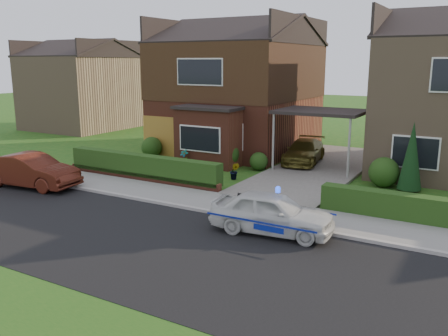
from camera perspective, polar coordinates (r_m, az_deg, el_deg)
The scene contains 23 objects.
ground at distance 12.76m, azimuth -4.95°, elevation -9.94°, with size 120.00×120.00×0.00m, color #1A5015.
road at distance 12.76m, azimuth -4.95°, elevation -9.94°, with size 60.00×6.00×0.02m, color black.
kerb at distance 15.17m, azimuth 1.63°, elevation -5.90°, with size 60.00×0.16×0.12m, color #9E9993.
sidewalk at distance 16.07m, azimuth 3.40°, elevation -4.88°, with size 60.00×2.00×0.10m, color slate.
driveway at distance 22.25m, azimuth 11.33°, elevation -0.09°, with size 3.80×12.00×0.12m, color #666059.
house_left at distance 26.70m, azimuth 1.73°, elevation 10.39°, with size 7.50×9.53×7.25m.
carport_link at distance 21.79m, azimuth 11.59°, elevation 6.56°, with size 3.80×3.00×2.77m.
garage_door at distance 24.99m, azimuth -7.62°, elevation 3.75°, with size 2.20×0.10×2.10m, color olive.
dwarf_wall at distance 20.08m, azimuth -10.01°, elevation -1.07°, with size 7.70×0.25×0.36m, color brown.
hedge_left at distance 20.24m, azimuth -9.72°, elevation -1.48°, with size 7.50×0.55×0.90m, color #1C3D13.
hedge_right at distance 15.80m, azimuth 24.88°, elevation -6.58°, with size 7.50×0.55×0.80m, color #1C3D13.
shrub_left_far at distance 24.87m, azimuth -8.69°, elevation 2.48°, with size 1.08×1.08×1.08m, color #1C3D13.
shrub_left_mid at distance 22.19m, azimuth 0.15°, elevation 1.71°, with size 1.32×1.32×1.32m, color #1C3D13.
shrub_left_near at distance 21.78m, azimuth 4.20°, elevation 0.82°, with size 0.84×0.84×0.84m, color #1C3D13.
shrub_right_near at distance 19.84m, azimuth 18.69°, elevation -0.48°, with size 1.20×1.20×1.20m, color #1C3D13.
conifer_a at distance 19.35m, azimuth 21.61°, elevation 1.09°, with size 0.90×0.90×2.60m, color black.
neighbour_left at distance 37.13m, azimuth -16.64°, elevation 8.66°, with size 6.50×7.00×5.20m, color #907458.
police_car at distance 13.83m, azimuth 5.78°, elevation -5.42°, with size 3.30×3.72×1.39m.
driveway_car at distance 23.11m, azimuth 9.62°, elevation 1.99°, with size 1.53×3.76×1.09m, color brown.
street_car at distance 20.21m, azimuth -22.17°, elevation -0.35°, with size 4.00×1.40×1.32m, color #4F1C11.
potted_plant_a at distance 22.33m, azimuth -4.79°, elevation 1.11°, with size 0.44×0.30×0.84m, color gray.
potted_plant_b at distance 19.97m, azimuth 1.29°, elevation -0.42°, with size 0.40×0.32×0.72m, color gray.
potted_plant_c at distance 22.29m, azimuth -1.58°, elevation 1.03°, with size 0.43×0.43×0.77m, color gray.
Camera 1 is at (6.76, -9.64, 4.91)m, focal length 38.00 mm.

